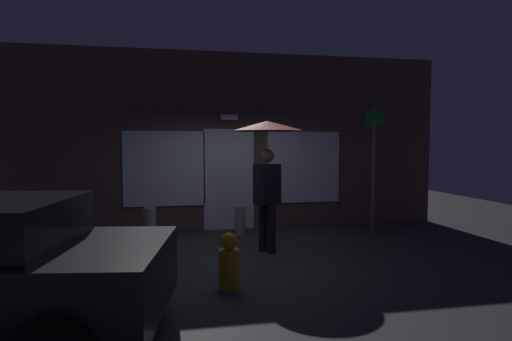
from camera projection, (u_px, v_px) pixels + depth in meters
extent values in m
plane|color=#2D2D33|center=(246.00, 254.00, 7.21)|extent=(18.00, 18.00, 0.00)
cube|color=brown|center=(228.00, 141.00, 9.39)|extent=(9.73, 0.30, 3.86)
cube|color=white|center=(229.00, 179.00, 9.27)|extent=(1.10, 0.04, 2.20)
cube|color=white|center=(164.00, 169.00, 8.99)|extent=(1.71, 0.04, 1.60)
cube|color=white|center=(303.00, 167.00, 9.58)|extent=(1.71, 0.04, 1.60)
cube|color=white|center=(229.00, 117.00, 9.11)|extent=(0.36, 0.16, 0.12)
cylinder|color=black|center=(271.00, 229.00, 7.27)|extent=(0.15, 0.15, 0.84)
cylinder|color=black|center=(263.00, 227.00, 7.41)|extent=(0.15, 0.15, 0.84)
cube|color=black|center=(267.00, 184.00, 7.29)|extent=(0.52, 0.46, 0.68)
cube|color=silver|center=(264.00, 185.00, 7.17)|extent=(0.13, 0.09, 0.55)
cube|color=#721966|center=(264.00, 186.00, 7.17)|extent=(0.05, 0.05, 0.44)
sphere|color=#A9755C|center=(267.00, 156.00, 7.26)|extent=(0.23, 0.23, 0.23)
cylinder|color=slate|center=(267.00, 152.00, 7.26)|extent=(0.02, 0.02, 1.05)
cone|color=#4C0C0C|center=(267.00, 126.00, 7.23)|extent=(1.28, 1.28, 0.17)
cylinder|color=black|center=(120.00, 279.00, 4.88)|extent=(0.67, 0.31, 0.64)
cylinder|color=#595B60|center=(373.00, 170.00, 8.82)|extent=(0.07, 0.07, 2.65)
cube|color=#198C33|center=(375.00, 118.00, 8.73)|extent=(0.40, 0.02, 0.30)
cylinder|color=#9E998E|center=(240.00, 220.00, 8.73)|extent=(0.22, 0.22, 0.60)
cylinder|color=#9E998E|center=(150.00, 225.00, 8.08)|extent=(0.24, 0.24, 0.66)
cylinder|color=gold|center=(229.00, 270.00, 5.46)|extent=(0.28, 0.28, 0.52)
sphere|color=gold|center=(229.00, 241.00, 5.44)|extent=(0.22, 0.22, 0.22)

